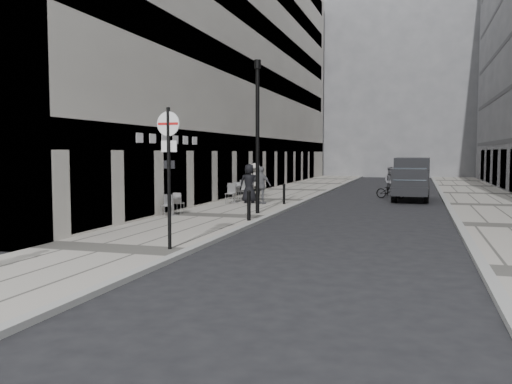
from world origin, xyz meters
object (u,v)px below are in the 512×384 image
at_px(sign_post, 169,159).
at_px(lamppost, 257,129).
at_px(panel_van, 412,176).
at_px(cyclist, 391,186).

relative_size(sign_post, lamppost, 0.59).
distance_m(sign_post, lamppost, 8.50).
xyz_separation_m(lamppost, panel_van, (5.88, 9.43, -2.24)).
distance_m(lamppost, cyclist, 11.60).
bearing_deg(lamppost, panel_van, 58.04).
xyz_separation_m(panel_van, cyclist, (-1.13, 0.77, -0.59)).
bearing_deg(sign_post, panel_van, 74.59).
relative_size(panel_van, cyclist, 2.76).
relative_size(lamppost, panel_van, 1.25).
height_order(sign_post, cyclist, sign_post).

